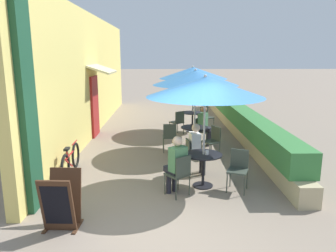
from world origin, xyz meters
name	(u,v)px	position (x,y,z in m)	size (l,w,h in m)	color
ground_plane	(162,222)	(0.00, 0.00, 0.00)	(120.00, 120.00, 0.00)	gray
cafe_facade_wall	(92,75)	(-2.54, 6.81, 2.09)	(0.98, 13.89, 4.20)	#E0CC6B
planter_hedge	(236,117)	(2.75, 6.84, 0.54)	(0.60, 12.89, 1.01)	tan
patio_table_near	(203,162)	(0.90, 1.59, 0.54)	(0.81, 0.81, 0.74)	black
patio_umbrella_near	(205,87)	(0.90, 1.59, 2.18)	(2.46, 2.46, 2.44)	#B7B7BC
cafe_chair_near_left	(192,154)	(0.72, 2.32, 0.52)	(0.45, 0.45, 0.87)	#384238
seated_patron_near_left	(197,147)	(0.83, 2.34, 0.69)	(0.44, 0.37, 1.25)	#23232D
cafe_chair_near_right	(180,172)	(0.36, 1.08, 0.52)	(0.56, 0.56, 0.87)	#384238
seated_patron_near_right	(176,163)	(0.29, 1.16, 0.69)	(0.50, 0.51, 1.25)	#23232D
cafe_chair_near_back	(238,167)	(1.62, 1.39, 0.52)	(0.52, 0.52, 0.87)	#384238
coffee_cup_near	(207,153)	(0.97, 1.55, 0.78)	(0.07, 0.07, 0.09)	white
patio_table_mid	(194,133)	(0.95, 4.28, 0.54)	(0.81, 0.81, 0.74)	black
patio_umbrella_mid	(195,78)	(0.95, 4.28, 2.18)	(2.46, 2.46, 2.44)	#B7B7BC
cafe_chair_mid_left	(170,135)	(0.21, 4.17, 0.52)	(0.42, 0.42, 0.87)	#384238
cafe_chair_mid_right	(213,139)	(1.41, 3.69, 0.52)	(0.55, 0.55, 0.87)	#384238
cafe_chair_mid_back	(201,129)	(1.22, 4.97, 0.52)	(0.54, 0.54, 0.87)	#384238
seated_patron_mid_back	(204,124)	(1.32, 4.92, 0.69)	(0.50, 0.47, 1.25)	#23232D
coffee_cup_mid	(192,125)	(0.87, 4.30, 0.78)	(0.07, 0.07, 0.09)	#232328
patio_table_far	(192,117)	(1.10, 6.77, 0.54)	(0.81, 0.81, 0.74)	black
patio_umbrella_far	(193,73)	(1.10, 6.77, 2.18)	(2.46, 2.46, 2.44)	#B7B7BC
cafe_chair_far_left	(178,121)	(0.54, 6.28, 0.52)	(0.56, 0.56, 0.87)	#384238
cafe_chair_far_right	(206,116)	(1.66, 7.26, 0.52)	(0.56, 0.56, 0.87)	#384238
bicycle_leaning	(71,161)	(-2.20, 2.35, 0.34)	(0.12, 1.65, 0.74)	black
menu_board	(61,201)	(-1.66, -0.13, 0.47)	(0.58, 0.66, 0.95)	#422819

